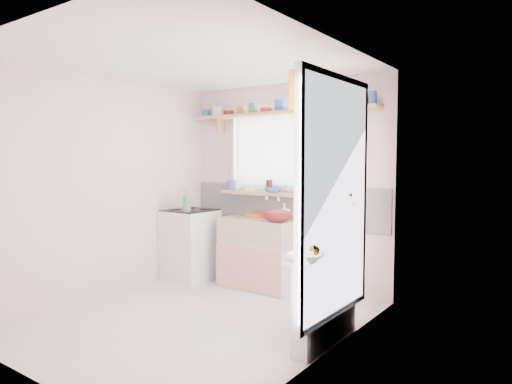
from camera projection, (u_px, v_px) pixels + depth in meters
The scene contains 19 objects.
room at pixel (300, 178), 4.69m from camera, with size 3.20×3.20×3.20m.
sink_unit at pixel (261, 252), 5.58m from camera, with size 0.95×0.65×1.11m.
cooker at pixel (190, 244), 5.94m from camera, with size 0.58×0.58×0.93m.
radiator_ledge at pixel (326, 297), 3.85m from camera, with size 0.22×0.95×0.78m.
windowsill at pixel (269, 193), 5.68m from camera, with size 1.40×0.22×0.04m, color tan.
pine_shelf at pixel (279, 113), 5.52m from camera, with size 2.52×0.24×0.04m, color tan.
shelf_crockery at pixel (278, 107), 5.52m from camera, with size 2.47×0.11×0.12m.
sill_crockery at pixel (269, 187), 5.68m from camera, with size 1.35×0.11×0.12m.
dish_tray at pixel (268, 215), 5.68m from camera, with size 0.45×0.33×0.04m, color #CE4D12.
colander at pixel (278, 216), 5.17m from camera, with size 0.33×0.33×0.15m, color #5E1013.
jade_plant at pixel (332, 219), 4.10m from camera, with size 0.45×0.39×0.50m, color #26612A.
fruit_bowl at pixel (306, 258), 3.48m from camera, with size 0.28×0.28×0.07m, color white.
herb_pot at pixel (306, 250), 3.48m from camera, with size 0.10×0.07×0.19m, color #3D6F2C.
soap_bottle_sink at pixel (284, 212), 5.28m from camera, with size 0.09×0.09×0.20m, color #D5EC69.
sill_cup at pixel (237, 186), 6.06m from camera, with size 0.13×0.13×0.10m, color silver.
sill_bowl at pixel (273, 190), 5.57m from camera, with size 0.21×0.21×0.07m, color teal.
shelf_vase at pixel (365, 99), 4.94m from camera, with size 0.14×0.14×0.14m, color #95392E.
cooker_bottle at pixel (187, 201), 5.63m from camera, with size 0.10×0.10×0.27m, color #418251.
fruit at pixel (307, 250), 3.48m from camera, with size 0.20×0.14×0.10m.
Camera 1 is at (3.04, -3.21, 1.55)m, focal length 32.00 mm.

